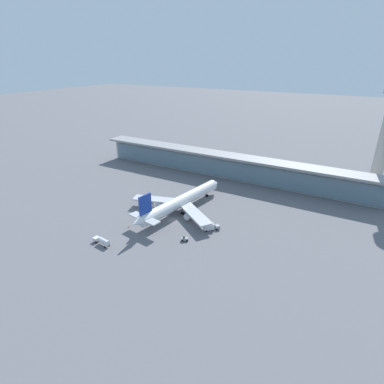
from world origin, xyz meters
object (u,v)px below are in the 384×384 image
airliner_on_stand (180,202)px  service_truck_by_tail_grey (210,227)px  service_truck_mid_apron_white (102,241)px  service_truck_under_wing_grey (185,239)px  safety_cone_alpha (128,227)px  service_truck_near_nose_yellow (150,204)px

airliner_on_stand → service_truck_by_tail_grey: airliner_on_stand is taller
airliner_on_stand → service_truck_mid_apron_white: size_ratio=7.16×
service_truck_under_wing_grey → service_truck_by_tail_grey: (5.50, 13.01, 0.82)m
safety_cone_alpha → service_truck_near_nose_yellow: bearing=99.5°
service_truck_under_wing_grey → service_truck_mid_apron_white: 33.67m
airliner_on_stand → service_truck_mid_apron_white: 42.44m
service_truck_near_nose_yellow → airliner_on_stand: bearing=13.4°
safety_cone_alpha → airliner_on_stand: bearing=64.1°
service_truck_by_tail_grey → service_truck_under_wing_grey: bearing=-112.9°
airliner_on_stand → service_truck_by_tail_grey: 23.08m
service_truck_mid_apron_white → safety_cone_alpha: bearing=89.0°
service_truck_mid_apron_white → safety_cone_alpha: 15.95m
service_truck_near_nose_yellow → safety_cone_alpha: (3.51, -20.92, -1.37)m
service_truck_near_nose_yellow → service_truck_under_wing_grey: bearing=-29.9°
service_truck_near_nose_yellow → service_truck_under_wing_grey: (31.08, -17.91, -0.82)m
service_truck_mid_apron_white → safety_cone_alpha: size_ratio=12.60×
airliner_on_stand → safety_cone_alpha: (-11.95, -24.59, -4.99)m
service_truck_near_nose_yellow → service_truck_under_wing_grey: service_truck_near_nose_yellow is taller
airliner_on_stand → service_truck_by_tail_grey: bearing=-22.1°
service_truck_mid_apron_white → service_truck_near_nose_yellow: bearing=95.0°
service_truck_near_nose_yellow → service_truck_by_tail_grey: 36.91m
service_truck_near_nose_yellow → service_truck_mid_apron_white: bearing=-85.0°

